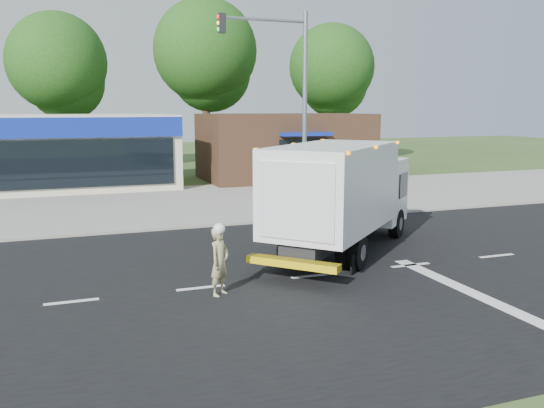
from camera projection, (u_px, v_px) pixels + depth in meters
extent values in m
plane|color=#385123|center=(313.00, 276.00, 15.11)|extent=(120.00, 120.00, 0.00)
cube|color=black|center=(313.00, 276.00, 15.11)|extent=(60.00, 14.00, 0.02)
cube|color=gray|center=(228.00, 218.00, 22.70)|extent=(60.00, 2.40, 0.12)
cube|color=gray|center=(196.00, 198.00, 28.08)|extent=(60.00, 9.00, 0.02)
cube|color=silver|center=(71.00, 302.00, 13.08)|extent=(1.20, 0.15, 0.01)
cube|color=silver|center=(201.00, 288.00, 14.09)|extent=(1.20, 0.15, 0.01)
cube|color=silver|center=(313.00, 276.00, 15.11)|extent=(1.20, 0.15, 0.01)
cube|color=silver|center=(410.00, 265.00, 16.12)|extent=(1.20, 0.15, 0.01)
cube|color=silver|center=(497.00, 256.00, 17.14)|extent=(1.20, 0.15, 0.01)
cube|color=silver|center=(483.00, 298.00, 13.34)|extent=(0.40, 7.00, 0.01)
cube|color=black|center=(332.00, 235.00, 16.69)|extent=(4.39, 4.26, 0.36)
cube|color=white|center=(369.00, 190.00, 19.75)|extent=(2.99, 2.99, 2.14)
cube|color=black|center=(377.00, 181.00, 20.57)|extent=(1.45, 1.51, 0.92)
cube|color=white|center=(333.00, 187.00, 16.45)|extent=(5.38, 5.29, 2.40)
cube|color=silver|center=(296.00, 201.00, 14.19)|extent=(1.45, 1.52, 1.94)
cube|color=yellow|center=(293.00, 263.00, 14.28)|extent=(1.95, 2.02, 0.18)
cube|color=orange|center=(333.00, 146.00, 16.26)|extent=(5.26, 5.18, 0.08)
cylinder|color=black|center=(342.00, 219.00, 20.39)|extent=(0.92, 0.90, 0.98)
cylinder|color=black|center=(396.00, 223.00, 19.55)|extent=(0.92, 0.90, 0.98)
cylinder|color=black|center=(290.00, 244.00, 16.54)|extent=(0.92, 0.90, 0.98)
cylinder|color=black|center=(358.00, 252.00, 15.65)|extent=(0.92, 0.90, 0.98)
imported|color=tan|center=(220.00, 262.00, 13.47)|extent=(0.70, 0.69, 1.63)
sphere|color=white|center=(219.00, 229.00, 13.34)|extent=(0.28, 0.28, 0.28)
cube|color=beige|center=(2.00, 153.00, 30.27)|extent=(18.00, 6.00, 4.00)
cube|color=#382316|center=(285.00, 146.00, 35.67)|extent=(10.00, 6.00, 4.00)
cube|color=#0F2696|center=(305.00, 134.00, 32.65)|extent=(3.00, 1.20, 0.20)
cube|color=black|center=(304.00, 158.00, 32.93)|extent=(3.00, 0.12, 2.20)
cylinder|color=gray|center=(305.00, 117.00, 22.50)|extent=(0.18, 0.18, 8.00)
cylinder|color=gray|center=(263.00, 20.00, 21.33)|extent=(3.40, 0.12, 0.12)
cube|color=black|center=(222.00, 23.00, 20.82)|extent=(0.25, 0.25, 0.70)
cylinder|color=#332114|center=(60.00, 122.00, 38.45)|extent=(0.56, 0.56, 6.86)
sphere|color=#1C4B15|center=(57.00, 62.00, 37.80)|extent=(6.47, 6.47, 6.47)
sphere|color=#1C4B15|center=(66.00, 82.00, 38.65)|extent=(5.10, 5.10, 5.10)
cylinder|color=#332114|center=(206.00, 114.00, 41.75)|extent=(0.56, 0.56, 7.84)
sphere|color=#1C4B15|center=(205.00, 50.00, 41.01)|extent=(7.39, 7.39, 7.39)
sphere|color=#1C4B15|center=(211.00, 72.00, 41.88)|extent=(5.82, 5.82, 5.82)
cylinder|color=#332114|center=(331.00, 119.00, 45.20)|extent=(0.56, 0.56, 7.00)
sphere|color=#1C4B15|center=(332.00, 67.00, 44.54)|extent=(6.60, 6.60, 6.60)
sphere|color=#1C4B15|center=(334.00, 84.00, 45.39)|extent=(5.20, 5.20, 5.20)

